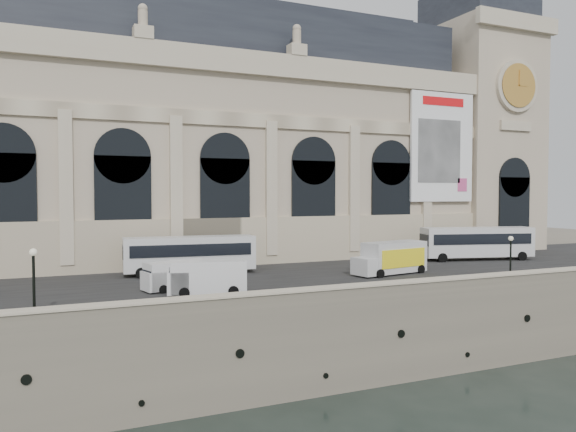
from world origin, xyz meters
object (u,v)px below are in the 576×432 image
object	(u,v)px
bus_left	(190,253)
van_b	(203,277)
bus_right	(477,242)
box_truck	(391,258)
lamp_left	(34,286)
lamp_right	(511,260)
van_c	(173,276)

from	to	relation	value
bus_left	van_b	size ratio (longest dim) A/B	2.01
bus_right	box_truck	world-z (taller)	bus_right
lamp_left	bus_right	bearing A→B (deg)	16.13
bus_right	lamp_left	distance (m)	46.72
bus_left	lamp_right	size ratio (longest dim) A/B	3.07
van_c	lamp_right	distance (m)	27.58
bus_left	van_c	bearing A→B (deg)	-112.76
bus_left	van_b	world-z (taller)	bus_left
van_c	lamp_right	size ratio (longest dim) A/B	1.35
lamp_left	van_b	bearing A→B (deg)	22.67
van_c	box_truck	distance (m)	20.21
lamp_left	lamp_right	world-z (taller)	lamp_left
bus_left	van_b	distance (m)	10.65
van_b	van_c	distance (m)	3.18
bus_right	van_c	world-z (taller)	bus_right
bus_left	bus_right	xyz separation A→B (m)	(31.92, -2.25, 0.10)
van_c	bus_left	bearing A→B (deg)	67.24
van_b	van_c	bearing A→B (deg)	120.70
bus_left	lamp_left	world-z (taller)	lamp_left
van_c	lamp_right	bearing A→B (deg)	-16.77
bus_right	lamp_right	size ratio (longest dim) A/B	3.22
van_c	box_truck	world-z (taller)	box_truck
bus_left	van_b	bearing A→B (deg)	-98.88
bus_left	lamp_right	xyz separation A→B (m)	(23.14, -15.72, -0.00)
van_c	bus_right	bearing A→B (deg)	8.92
box_truck	lamp_left	distance (m)	30.90
box_truck	lamp_left	size ratio (longest dim) A/B	1.79
bus_left	lamp_right	world-z (taller)	lamp_right
bus_left	lamp_left	bearing A→B (deg)	-130.40
lamp_right	van_c	bearing A→B (deg)	163.23
lamp_right	bus_left	bearing A→B (deg)	145.80
bus_left	box_truck	xyz separation A→B (m)	(16.94, -7.46, -0.46)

